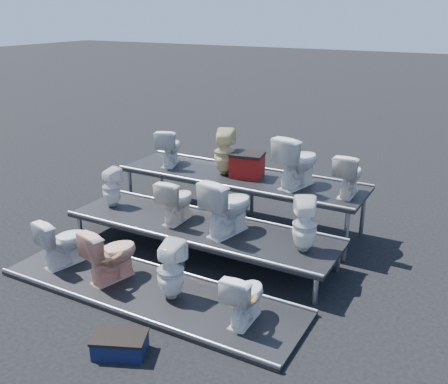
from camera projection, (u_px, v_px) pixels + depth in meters
The scene contains 18 objects.
ground at pixel (201, 254), 7.60m from camera, with size 80.00×80.00×0.00m, color black.
tier_front at pixel (149, 292), 6.52m from camera, with size 4.20×1.20×0.06m, color black.
tier_mid at pixel (200, 240), 7.52m from camera, with size 4.20×1.20×0.46m, color black.
tier_back at pixel (240, 200), 8.52m from camera, with size 4.20×1.20×0.86m, color black.
toilet_0 at pixel (63, 241), 7.06m from camera, with size 0.40×0.70×0.71m, color silver.
toilet_1 at pixel (111, 254), 6.65m from camera, with size 0.42×0.74×0.76m, color #E9AD91.
toilet_2 at pixel (171, 270), 6.21m from camera, with size 0.34×0.35×0.77m, color silver.
toilet_3 at pixel (245, 296), 5.77m from camera, with size 0.37×0.64×0.66m, color silver.
toilet_4 at pixel (111, 187), 8.09m from camera, with size 0.29×0.30×0.64m, color silver.
toilet_5 at pixel (177, 200), 7.51m from camera, with size 0.38×0.67×0.68m, color silver.
toilet_6 at pixel (228, 206), 7.08m from camera, with size 0.47×0.82×0.83m, color silver.
toilet_7 at pixel (305, 225), 6.58m from camera, with size 0.33×0.34×0.74m, color silver.
toilet_8 at pixel (169, 147), 8.90m from camera, with size 0.37×0.65×0.66m, color silver.
toilet_9 at pixel (224, 152), 8.37m from camera, with size 0.35×0.35×0.77m, color #D0C088.
toilet_10 at pixel (297, 161), 7.77m from camera, with size 0.47×0.82×0.83m, color silver.
toilet_11 at pixel (349, 174), 7.43m from camera, with size 0.37×0.64×0.66m, color silver.
red_crate at pixel (247, 166), 8.30m from camera, with size 0.50×0.40×0.36m, color maroon.
step_stool at pixel (120, 346), 5.37m from camera, with size 0.56×0.33×0.20m, color #0E1535.
Camera 1 is at (3.59, -5.79, 3.51)m, focal length 40.00 mm.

